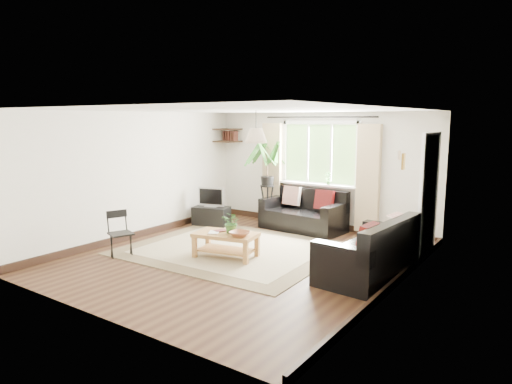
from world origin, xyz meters
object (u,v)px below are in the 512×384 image
Objects in this scene: folding_chair at (121,234)px; sofa_back at (303,211)px; sofa_right at (368,249)px; coffee_table at (226,245)px; palm_stand at (267,182)px; tv_stand at (211,216)px.

sofa_back is at bearing -4.16° from folding_chair.
sofa_back is 2.87m from sofa_right.
coffee_table is at bearing -35.93° from folding_chair.
coffee_table is 0.56× the size of palm_stand.
palm_stand reaches higher than folding_chair.
sofa_back is 0.92× the size of palm_stand.
coffee_table is at bearing -87.91° from sofa_back.
coffee_table reaches higher than tv_stand.
sofa_right is 3.96m from folding_chair.
sofa_right is at bearing -31.98° from tv_stand.
coffee_table is 1.35× the size of folding_chair.
folding_chair is at bearing -147.08° from coffee_table.
sofa_right is 1.71× the size of coffee_table.
coffee_table is 2.68m from palm_stand.
sofa_back is 0.97× the size of sofa_right.
folding_chair is (-3.70, -1.40, -0.03)m from sofa_right.
sofa_back reaches higher than folding_chair.
sofa_right is 4.13m from tv_stand.
tv_stand is 0.99× the size of folding_chair.
coffee_table is (-0.12, -2.39, -0.19)m from sofa_back.
sofa_back is at bearing 6.90° from tv_stand.
tv_stand is at bearing -138.31° from palm_stand.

